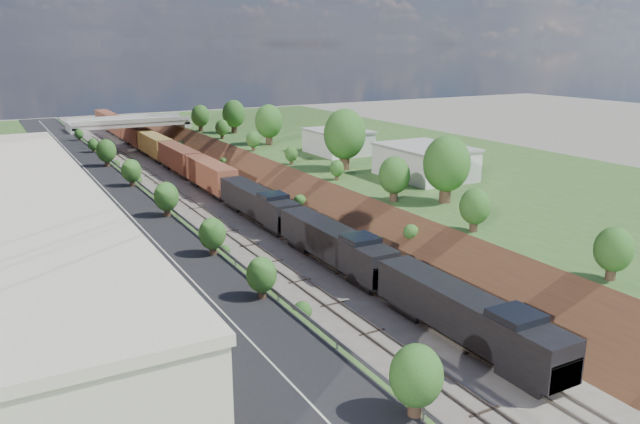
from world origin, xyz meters
The scene contains 13 objects.
platform_right centered at (33.00, 60.00, 2.50)m, with size 44.00×180.00×5.00m, color #345422.
embankment_left centered at (-11.00, 60.00, 0.00)m, with size 7.07×180.00×7.07m, color brown.
embankment_right centered at (11.00, 60.00, 0.00)m, with size 7.07×180.00×7.07m, color brown.
rail_left_track centered at (-2.60, 60.00, 0.09)m, with size 1.58×180.00×0.18m, color gray.
rail_right_track centered at (2.60, 60.00, 0.09)m, with size 1.58×180.00×0.18m, color gray.
road centered at (-15.50, 60.00, 5.05)m, with size 8.00×180.00×0.10m, color black.
guardrail centered at (-11.40, 59.80, 5.55)m, with size 0.10×171.00×0.70m.
overpass centered at (0.00, 122.00, 4.92)m, with size 24.50×8.30×7.40m.
white_building_near centered at (23.50, 52.00, 7.00)m, with size 9.00×12.00×4.00m, color silver.
white_building_far centered at (23.00, 74.00, 6.80)m, with size 8.00×10.00×3.60m, color silver.
tree_right_large centered at (17.00, 40.00, 9.38)m, with size 5.25×5.25×7.61m.
tree_left_crest centered at (-11.80, 20.00, 7.04)m, with size 2.45×2.45×3.55m.
freight_train centered at (2.60, 93.76, 2.68)m, with size 3.17×160.99×4.70m.
Camera 1 is at (-28.23, -12.99, 22.29)m, focal length 35.00 mm.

